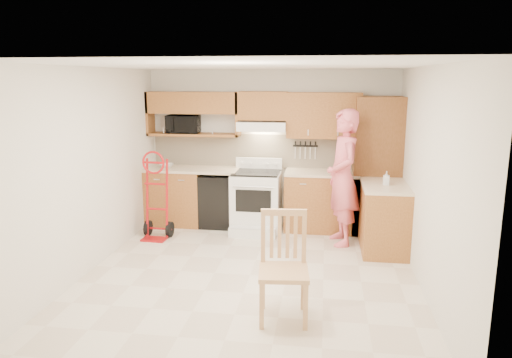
% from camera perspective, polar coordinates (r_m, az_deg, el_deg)
% --- Properties ---
extents(floor, '(4.00, 4.50, 0.02)m').
position_cam_1_polar(floor, '(5.94, -0.71, -11.55)').
color(floor, beige).
rests_on(floor, ground).
extents(ceiling, '(4.00, 4.50, 0.02)m').
position_cam_1_polar(ceiling, '(5.45, -0.78, 13.56)').
color(ceiling, white).
rests_on(ceiling, ground).
extents(wall_back, '(4.00, 0.02, 2.50)m').
position_cam_1_polar(wall_back, '(7.76, 1.88, 3.75)').
color(wall_back, silver).
rests_on(wall_back, ground).
extents(wall_front, '(4.00, 0.02, 2.50)m').
position_cam_1_polar(wall_front, '(3.42, -6.77, -7.05)').
color(wall_front, silver).
rests_on(wall_front, ground).
extents(wall_left, '(0.02, 4.50, 2.50)m').
position_cam_1_polar(wall_left, '(6.19, -19.44, 0.97)').
color(wall_left, silver).
rests_on(wall_left, ground).
extents(wall_right, '(0.02, 4.50, 2.50)m').
position_cam_1_polar(wall_right, '(5.61, 19.99, -0.16)').
color(wall_right, silver).
rests_on(wall_right, ground).
extents(backsplash, '(3.92, 0.03, 0.55)m').
position_cam_1_polar(backsplash, '(7.75, 1.86, 3.36)').
color(backsplash, beige).
rests_on(backsplash, wall_back).
extents(lower_cab_left, '(0.90, 0.60, 0.90)m').
position_cam_1_polar(lower_cab_left, '(7.94, -9.60, -2.11)').
color(lower_cab_left, '#A16633').
rests_on(lower_cab_left, ground).
extents(dishwasher, '(0.60, 0.60, 0.85)m').
position_cam_1_polar(dishwasher, '(7.76, -4.31, -2.51)').
color(dishwasher, black).
rests_on(dishwasher, ground).
extents(lower_cab_right, '(1.14, 0.60, 0.90)m').
position_cam_1_polar(lower_cab_right, '(7.57, 7.84, -2.75)').
color(lower_cab_right, '#A16633').
rests_on(lower_cab_right, ground).
extents(countertop_left, '(1.50, 0.63, 0.04)m').
position_cam_1_polar(countertop_left, '(7.76, -7.61, 1.17)').
color(countertop_left, beige).
rests_on(countertop_left, lower_cab_left).
extents(countertop_right, '(1.14, 0.63, 0.04)m').
position_cam_1_polar(countertop_right, '(7.46, 7.94, 0.74)').
color(countertop_right, beige).
rests_on(countertop_right, lower_cab_right).
extents(cab_return_right, '(0.60, 1.00, 0.90)m').
position_cam_1_polar(cab_return_right, '(6.85, 15.08, -4.64)').
color(cab_return_right, '#A16633').
rests_on(cab_return_right, ground).
extents(countertop_return, '(0.63, 1.00, 0.04)m').
position_cam_1_polar(countertop_return, '(6.73, 15.29, -0.80)').
color(countertop_return, beige).
rests_on(countertop_return, cab_return_right).
extents(pantry_tall, '(0.70, 0.60, 2.10)m').
position_cam_1_polar(pantry_tall, '(7.48, 14.26, 1.52)').
color(pantry_tall, brown).
rests_on(pantry_tall, ground).
extents(upper_cab_left, '(1.50, 0.33, 0.34)m').
position_cam_1_polar(upper_cab_left, '(7.76, -7.55, 9.07)').
color(upper_cab_left, '#A16633').
rests_on(upper_cab_left, wall_back).
extents(upper_shelf_mw, '(1.50, 0.33, 0.04)m').
position_cam_1_polar(upper_shelf_mw, '(7.80, -7.45, 5.33)').
color(upper_shelf_mw, '#A16633').
rests_on(upper_shelf_mw, wall_back).
extents(upper_cab_center, '(0.76, 0.33, 0.44)m').
position_cam_1_polar(upper_cab_center, '(7.54, 0.85, 8.78)').
color(upper_cab_center, '#A16633').
rests_on(upper_cab_center, wall_back).
extents(upper_cab_right, '(1.14, 0.33, 0.70)m').
position_cam_1_polar(upper_cab_right, '(7.48, 8.14, 7.57)').
color(upper_cab_right, '#A16633').
rests_on(upper_cab_right, wall_back).
extents(range_hood, '(0.76, 0.46, 0.14)m').
position_cam_1_polar(range_hood, '(7.49, 0.78, 6.39)').
color(range_hood, white).
rests_on(range_hood, wall_back).
extents(knife_strip, '(0.40, 0.05, 0.29)m').
position_cam_1_polar(knife_strip, '(7.67, 5.93, 3.51)').
color(knife_strip, black).
rests_on(knife_strip, backsplash).
extents(microwave, '(0.54, 0.39, 0.29)m').
position_cam_1_polar(microwave, '(7.83, -8.70, 6.53)').
color(microwave, black).
rests_on(microwave, upper_shelf_mw).
extents(range, '(0.75, 0.99, 1.10)m').
position_cam_1_polar(range, '(7.43, -0.03, -2.09)').
color(range, white).
rests_on(range, ground).
extents(person, '(0.63, 0.80, 1.95)m').
position_cam_1_polar(person, '(6.87, 10.38, 0.15)').
color(person, '#E56371').
rests_on(person, ground).
extents(hand_truck, '(0.49, 0.46, 1.20)m').
position_cam_1_polar(hand_truck, '(7.21, -12.03, -2.44)').
color(hand_truck, '#B11316').
rests_on(hand_truck, ground).
extents(dining_chair, '(0.54, 0.57, 1.08)m').
position_cam_1_polar(dining_chair, '(4.74, 3.33, -10.62)').
color(dining_chair, tan).
rests_on(dining_chair, ground).
extents(soap_bottle, '(0.09, 0.10, 0.19)m').
position_cam_1_polar(soap_bottle, '(6.69, 15.37, 0.11)').
color(soap_bottle, white).
rests_on(soap_bottle, countertop_return).
extents(bowl, '(0.30, 0.30, 0.06)m').
position_cam_1_polar(bowl, '(7.88, -10.69, 1.60)').
color(bowl, white).
rests_on(bowl, countertop_left).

